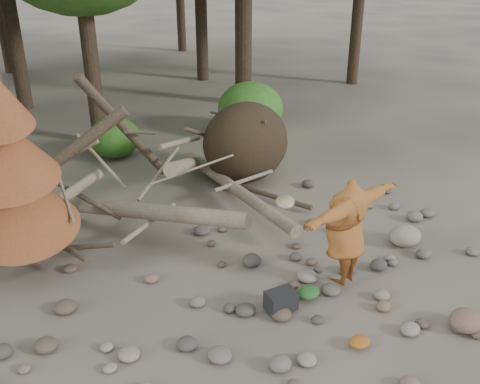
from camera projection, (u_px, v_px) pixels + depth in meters
ground at (288, 300)px, 8.92m from camera, size 120.00×120.00×0.00m
deadfall_pile at (229, 150)px, 12.65m from camera, size 8.55×5.24×3.30m
dead_conifer at (10, 168)px, 8.63m from camera, size 2.06×2.16×4.35m
bush_mid at (114, 137)px, 14.64m from camera, size 1.40×1.40×1.12m
bush_right at (250, 108)px, 16.35m from camera, size 2.00×2.00×1.60m
frisbee_thrower at (346, 231)px, 8.90m from camera, size 3.11×0.88×2.25m
backpack at (281, 303)px, 8.58m from camera, size 0.53×0.40×0.32m
cloth_green at (308, 295)px, 8.93m from camera, size 0.41×0.34×0.15m
cloth_orange at (359, 344)px, 7.85m from camera, size 0.33×0.27×0.12m
boulder_front_right at (466, 320)px, 8.19m from camera, size 0.54×0.49×0.32m
boulder_mid_right at (405, 236)px, 10.48m from camera, size 0.65×0.59×0.39m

